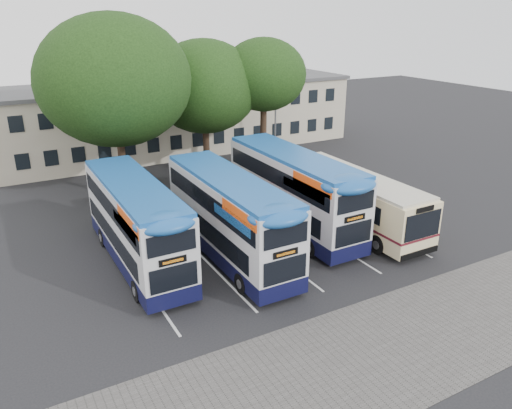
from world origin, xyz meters
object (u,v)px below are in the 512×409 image
object	(u,v)px
bus_dd_mid	(229,214)
bus_single	(352,197)
tree_right	(264,75)
bus_dd_left	(136,220)
lamp_post	(276,100)
tree_left	(114,81)
bus_dd_right	(293,188)
tree_mid	(204,87)

from	to	relation	value
bus_dd_mid	bus_single	xyz separation A→B (m)	(8.23, 0.26, -0.62)
tree_right	bus_dd_left	bearing A→B (deg)	-141.45
lamp_post	tree_left	size ratio (longest dim) A/B	0.75
lamp_post	bus_dd_mid	bearing A→B (deg)	-128.12
bus_single	bus_dd_right	bearing A→B (deg)	158.30
bus_dd_mid	bus_single	distance (m)	8.26
bus_dd_left	bus_dd_mid	xyz separation A→B (m)	(4.36, -1.64, 0.04)
tree_right	bus_single	distance (m)	13.42
tree_left	tree_right	bearing A→B (deg)	2.68
lamp_post	bus_single	world-z (taller)	lamp_post
tree_right	bus_dd_right	distance (m)	12.62
lamp_post	tree_mid	distance (m)	7.43
bus_dd_mid	bus_single	bearing A→B (deg)	1.82
lamp_post	tree_right	distance (m)	4.74
tree_left	bus_single	bearing A→B (deg)	-47.71
bus_dd_left	bus_single	distance (m)	12.68
bus_single	tree_right	bearing A→B (deg)	85.94
tree_left	tree_right	size ratio (longest dim) A/B	1.17
lamp_post	bus_dd_left	distance (m)	21.39
bus_dd_left	bus_single	xyz separation A→B (m)	(12.59, -1.38, -0.58)
lamp_post	tree_mid	size ratio (longest dim) A/B	0.88
tree_right	bus_dd_right	world-z (taller)	tree_right
bus_dd_left	bus_dd_right	world-z (taller)	bus_dd_right
tree_left	tree_right	distance (m)	11.39
tree_mid	tree_right	xyz separation A→B (m)	(4.26, -1.53, 0.77)
tree_mid	bus_dd_right	xyz separation A→B (m)	(0.04, -12.29, -4.29)
bus_dd_left	bus_single	size ratio (longest dim) A/B	0.97
tree_left	tree_mid	distance (m)	7.49
tree_left	tree_mid	bearing A→B (deg)	16.13
tree_right	bus_dd_right	bearing A→B (deg)	-111.37
bus_dd_right	tree_mid	bearing A→B (deg)	90.21
bus_dd_left	tree_right	bearing A→B (deg)	38.55
tree_mid	bus_dd_left	distance (m)	15.94
lamp_post	bus_dd_left	bearing A→B (deg)	-140.21
tree_mid	bus_dd_mid	bearing A→B (deg)	-109.20
lamp_post	bus_dd_mid	world-z (taller)	lamp_post
lamp_post	bus_single	xyz separation A→B (m)	(-3.71, -14.96, -3.27)
tree_mid	bus_single	xyz separation A→B (m)	(3.40, -13.62, -4.99)
tree_left	tree_mid	xyz separation A→B (m)	(7.12, 2.06, -1.10)
bus_dd_left	tree_mid	bearing A→B (deg)	53.09
tree_mid	tree_left	bearing A→B (deg)	-163.87
lamp_post	tree_right	size ratio (longest dim) A/B	0.88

